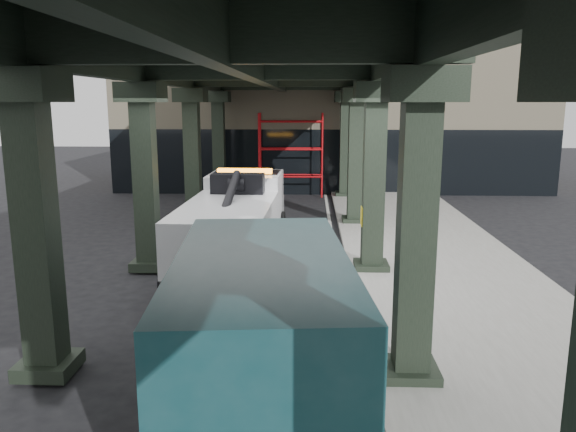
# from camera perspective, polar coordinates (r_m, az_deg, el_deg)

# --- Properties ---
(ground) EXTENTS (90.00, 90.00, 0.00)m
(ground) POSITION_cam_1_polar(r_m,az_deg,el_deg) (13.35, -1.96, -8.22)
(ground) COLOR black
(ground) RESTS_ON ground
(sidewalk) EXTENTS (5.00, 40.00, 0.15)m
(sidewalk) POSITION_cam_1_polar(r_m,az_deg,el_deg) (15.60, 15.41, -5.42)
(sidewalk) COLOR gray
(sidewalk) RESTS_ON ground
(lane_stripe) EXTENTS (0.12, 38.00, 0.01)m
(lane_stripe) POSITION_cam_1_polar(r_m,az_deg,el_deg) (15.23, 5.03, -5.72)
(lane_stripe) COLOR silver
(lane_stripe) RESTS_ON ground
(viaduct) EXTENTS (7.40, 32.00, 6.40)m
(viaduct) POSITION_cam_1_polar(r_m,az_deg,el_deg) (14.63, -3.12, 15.24)
(viaduct) COLOR black
(viaduct) RESTS_ON ground
(building) EXTENTS (22.00, 10.00, 8.00)m
(building) POSITION_cam_1_polar(r_m,az_deg,el_deg) (32.55, 4.23, 10.58)
(building) COLOR #C6B793
(building) RESTS_ON ground
(scaffolding) EXTENTS (3.08, 0.88, 4.00)m
(scaffolding) POSITION_cam_1_polar(r_m,az_deg,el_deg) (27.30, 0.30, 6.46)
(scaffolding) COLOR red
(scaffolding) RESTS_ON ground
(tow_truck) EXTENTS (2.58, 8.03, 2.61)m
(tow_truck) POSITION_cam_1_polar(r_m,az_deg,el_deg) (16.04, -5.24, -0.18)
(tow_truck) COLOR black
(tow_truck) RESTS_ON ground
(towed_van) EXTENTS (2.95, 6.39, 2.52)m
(towed_van) POSITION_cam_1_polar(r_m,az_deg,el_deg) (8.12, -2.62, -11.34)
(towed_van) COLOR #113A40
(towed_van) RESTS_ON ground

